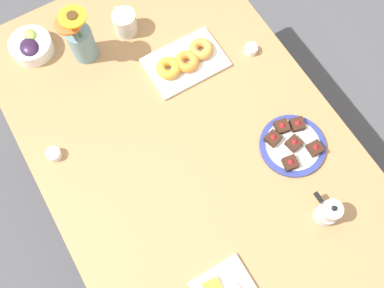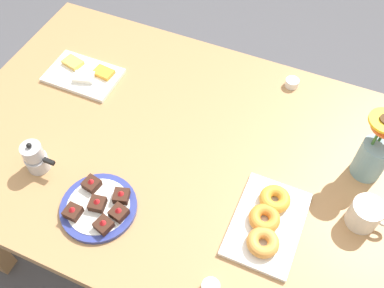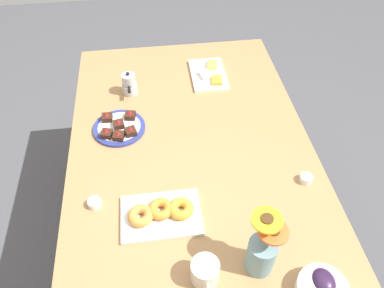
% 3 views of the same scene
% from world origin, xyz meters
% --- Properties ---
extents(ground_plane, '(6.00, 6.00, 0.00)m').
position_xyz_m(ground_plane, '(0.00, 0.00, 0.00)').
color(ground_plane, '#4C4C51').
extents(dining_table, '(1.60, 1.00, 0.74)m').
position_xyz_m(dining_table, '(0.00, 0.00, 0.65)').
color(dining_table, '#A87A4C').
rests_on(dining_table, ground_plane).
extents(coffee_mug, '(0.12, 0.09, 0.09)m').
position_xyz_m(coffee_mug, '(0.54, -0.03, 0.78)').
color(coffee_mug, beige).
rests_on(coffee_mug, dining_table).
extents(grape_bowl, '(0.15, 0.15, 0.07)m').
position_xyz_m(grape_bowl, '(0.63, 0.31, 0.77)').
color(grape_bowl, white).
rests_on(grape_bowl, dining_table).
extents(croissant_platter, '(0.19, 0.28, 0.05)m').
position_xyz_m(croissant_platter, '(0.30, -0.15, 0.76)').
color(croissant_platter, white).
rests_on(croissant_platter, dining_table).
extents(jam_cup_honey, '(0.05, 0.05, 0.03)m').
position_xyz_m(jam_cup_honey, '(0.22, -0.38, 0.76)').
color(jam_cup_honey, white).
rests_on(jam_cup_honey, dining_table).
extents(jam_cup_berry, '(0.05, 0.05, 0.03)m').
position_xyz_m(jam_cup_berry, '(0.21, 0.41, 0.76)').
color(jam_cup_berry, white).
rests_on(jam_cup_berry, dining_table).
extents(dessert_plate, '(0.22, 0.22, 0.05)m').
position_xyz_m(dessert_plate, '(-0.16, -0.29, 0.75)').
color(dessert_plate, navy).
rests_on(dessert_plate, dining_table).
extents(flower_vase, '(0.11, 0.11, 0.25)m').
position_xyz_m(flower_vase, '(0.52, 0.15, 0.83)').
color(flower_vase, '#6B939E').
rests_on(flower_vase, dining_table).
extents(moka_pot, '(0.11, 0.07, 0.12)m').
position_xyz_m(moka_pot, '(-0.41, -0.24, 0.79)').
color(moka_pot, '#B7B7BC').
rests_on(moka_pot, dining_table).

